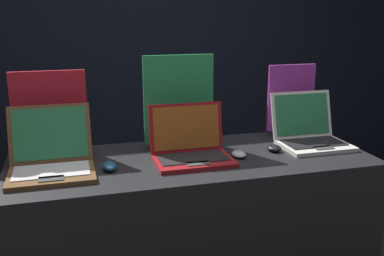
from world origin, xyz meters
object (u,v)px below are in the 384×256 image
at_px(laptop_back, 310,133).
at_px(promo_stand_back, 291,101).
at_px(mouse_back, 274,148).
at_px(mouse_front, 110,166).
at_px(promo_stand_middle, 179,103).
at_px(promo_stand_front, 50,115).
at_px(mouse_middle, 239,154).
at_px(laptop_front, 51,158).
at_px(laptop_middle, 191,147).

xyz_separation_m(laptop_back, promo_stand_back, (0.00, 0.23, 0.13)).
bearing_deg(mouse_back, mouse_front, -176.09).
height_order(promo_stand_middle, laptop_back, promo_stand_middle).
relative_size(promo_stand_front, mouse_middle, 4.56).
bearing_deg(mouse_middle, promo_stand_front, 161.20).
height_order(mouse_front, promo_stand_middle, promo_stand_middle).
bearing_deg(promo_stand_front, laptop_front, -90.00).
relative_size(laptop_middle, promo_stand_back, 0.91).
distance_m(laptop_middle, laptop_back, 0.68).
height_order(mouse_front, laptop_middle, laptop_middle).
bearing_deg(mouse_back, promo_stand_middle, 154.01).
distance_m(promo_stand_front, promo_stand_middle, 0.64).
bearing_deg(mouse_back, laptop_back, 13.86).
xyz_separation_m(mouse_front, laptop_back, (1.07, 0.11, 0.04)).
height_order(laptop_front, laptop_back, laptop_front).
bearing_deg(mouse_front, laptop_middle, 6.32).
height_order(laptop_middle, mouse_back, laptop_middle).
distance_m(laptop_middle, promo_stand_back, 0.75).
relative_size(promo_stand_front, promo_stand_middle, 0.87).
relative_size(mouse_front, promo_stand_back, 0.25).
bearing_deg(laptop_middle, mouse_middle, -6.96).
height_order(promo_stand_middle, mouse_back, promo_stand_middle).
height_order(mouse_front, promo_stand_front, promo_stand_front).
height_order(laptop_front, laptop_middle, laptop_front).
xyz_separation_m(mouse_front, mouse_back, (0.83, 0.06, -0.00)).
xyz_separation_m(laptop_front, promo_stand_middle, (0.64, 0.22, 0.16)).
bearing_deg(mouse_front, mouse_middle, 1.32).
distance_m(mouse_front, laptop_middle, 0.39).
bearing_deg(mouse_front, mouse_back, 3.91).
xyz_separation_m(promo_stand_front, promo_stand_middle, (0.64, -0.04, 0.03)).
relative_size(laptop_middle, laptop_back, 1.04).
xyz_separation_m(laptop_front, mouse_back, (1.08, 0.01, -0.05)).
height_order(promo_stand_front, promo_stand_middle, promo_stand_middle).
height_order(promo_stand_front, laptop_middle, promo_stand_front).
xyz_separation_m(promo_stand_front, mouse_back, (1.08, -0.25, -0.18)).
bearing_deg(mouse_front, promo_stand_front, 128.54).
height_order(mouse_middle, laptop_back, laptop_back).
relative_size(promo_stand_middle, promo_stand_back, 1.20).
xyz_separation_m(promo_stand_middle, mouse_back, (0.44, -0.22, -0.21)).
bearing_deg(laptop_back, mouse_back, -166.14).
height_order(laptop_front, mouse_front, laptop_front).
xyz_separation_m(laptop_middle, promo_stand_middle, (0.00, 0.23, 0.17)).
xyz_separation_m(laptop_middle, laptop_back, (0.68, 0.07, 0.00)).
relative_size(mouse_front, mouse_middle, 1.08).
relative_size(laptop_front, laptop_middle, 1.00).
relative_size(laptop_front, mouse_back, 4.01).
bearing_deg(promo_stand_front, laptop_back, -8.53).
distance_m(laptop_front, promo_stand_front, 0.29).
bearing_deg(laptop_middle, laptop_back, 6.01).
distance_m(mouse_middle, laptop_back, 0.45).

